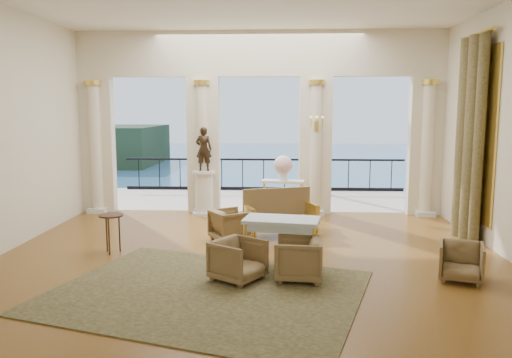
# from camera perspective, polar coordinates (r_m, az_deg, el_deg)

# --- Properties ---
(floor) EXTENTS (9.00, 9.00, 0.00)m
(floor) POSITION_cam_1_polar(r_m,az_deg,el_deg) (9.01, -0.68, -8.82)
(floor) COLOR #472D11
(floor) RESTS_ON ground
(room_walls) EXTENTS (9.00, 9.00, 9.00)m
(room_walls) POSITION_cam_1_polar(r_m,az_deg,el_deg) (7.52, -1.23, 10.06)
(room_walls) COLOR beige
(room_walls) RESTS_ON ground
(arcade) EXTENTS (9.00, 0.56, 4.50)m
(arcade) POSITION_cam_1_polar(r_m,az_deg,el_deg) (12.45, 0.36, 7.86)
(arcade) COLOR beige
(arcade) RESTS_ON ground
(terrace) EXTENTS (10.00, 3.60, 0.10)m
(terrace) POSITION_cam_1_polar(r_m,az_deg,el_deg) (14.67, 0.67, -2.47)
(terrace) COLOR beige
(terrace) RESTS_ON ground
(balustrade) EXTENTS (9.00, 0.06, 1.03)m
(balustrade) POSITION_cam_1_polar(r_m,az_deg,el_deg) (16.17, 0.88, 0.15)
(balustrade) COLOR black
(balustrade) RESTS_ON terrace
(palm_tree) EXTENTS (2.00, 2.00, 4.50)m
(palm_tree) POSITION_cam_1_polar(r_m,az_deg,el_deg) (15.36, 8.50, 13.43)
(palm_tree) COLOR #4C3823
(palm_tree) RESTS_ON terrace
(headland) EXTENTS (22.00, 18.00, 6.00)m
(headland) POSITION_cam_1_polar(r_m,az_deg,el_deg) (84.52, -18.48, 3.73)
(headland) COLOR black
(headland) RESTS_ON sea
(sea) EXTENTS (160.00, 160.00, 0.00)m
(sea) POSITION_cam_1_polar(r_m,az_deg,el_deg) (69.15, 2.29, 0.79)
(sea) COLOR navy
(sea) RESTS_ON ground
(curtain) EXTENTS (0.33, 1.40, 4.09)m
(curtain) POSITION_cam_1_polar(r_m,az_deg,el_deg) (10.81, 23.19, 4.22)
(curtain) COLOR #484223
(curtain) RESTS_ON ground
(window_frame) EXTENTS (0.04, 1.60, 3.40)m
(window_frame) POSITION_cam_1_polar(r_m,az_deg,el_deg) (10.87, 24.14, 4.61)
(window_frame) COLOR gold
(window_frame) RESTS_ON room_walls
(wall_sconce) EXTENTS (0.30, 0.11, 0.33)m
(wall_sconce) POSITION_cam_1_polar(r_m,az_deg,el_deg) (12.16, 6.94, 6.13)
(wall_sconce) COLOR gold
(wall_sconce) RESTS_ON arcade
(rug) EXTENTS (5.07, 4.44, 0.02)m
(rug) POSITION_cam_1_polar(r_m,az_deg,el_deg) (7.37, -5.70, -12.69)
(rug) COLOR #31361A
(rug) RESTS_ON ground
(armchair_a) EXTENTS (0.91, 0.92, 0.70)m
(armchair_a) POSITION_cam_1_polar(r_m,az_deg,el_deg) (7.70, -2.05, -9.05)
(armchair_a) COLOR #4B3A1F
(armchair_a) RESTS_ON ground
(armchair_b) EXTENTS (0.78, 0.76, 0.65)m
(armchair_b) POSITION_cam_1_polar(r_m,az_deg,el_deg) (8.33, 22.40, -8.54)
(armchair_b) COLOR #4B3A1F
(armchair_b) RESTS_ON ground
(armchair_c) EXTENTS (0.71, 0.76, 0.72)m
(armchair_c) POSITION_cam_1_polar(r_m,az_deg,el_deg) (7.75, 4.89, -8.87)
(armchair_c) COLOR #4B3A1F
(armchair_c) RESTS_ON ground
(armchair_d) EXTENTS (0.91, 0.92, 0.70)m
(armchair_d) POSITION_cam_1_polar(r_m,az_deg,el_deg) (9.96, -2.92, -5.12)
(armchair_d) COLOR #4B3A1F
(armchair_d) RESTS_ON ground
(settee) EXTENTS (1.59, 1.08, 0.97)m
(settee) POSITION_cam_1_polar(r_m,az_deg,el_deg) (10.38, 2.70, -3.85)
(settee) COLOR #4B3A1F
(settee) RESTS_ON ground
(game_table) EXTENTS (1.31, 0.86, 0.84)m
(game_table) POSITION_cam_1_polar(r_m,az_deg,el_deg) (8.21, 2.96, -5.10)
(game_table) COLOR silver
(game_table) RESTS_ON ground
(pedestal) EXTENTS (0.60, 0.60, 1.11)m
(pedestal) POSITION_cam_1_polar(r_m,az_deg,el_deg) (12.43, -5.93, -1.68)
(pedestal) COLOR silver
(pedestal) RESTS_ON ground
(statue) EXTENTS (0.40, 0.26, 1.08)m
(statue) POSITION_cam_1_polar(r_m,az_deg,el_deg) (12.30, -6.00, 3.43)
(statue) COLOR black
(statue) RESTS_ON pedestal
(console_table) EXTENTS (1.04, 0.54, 0.94)m
(console_table) POSITION_cam_1_polar(r_m,az_deg,el_deg) (11.81, 3.11, -0.92)
(console_table) COLOR silver
(console_table) RESTS_ON ground
(urn) EXTENTS (0.44, 0.44, 0.59)m
(urn) POSITION_cam_1_polar(r_m,az_deg,el_deg) (11.74, 3.12, 1.47)
(urn) COLOR white
(urn) RESTS_ON console_table
(side_table) EXTENTS (0.44, 0.44, 0.71)m
(side_table) POSITION_cam_1_polar(r_m,az_deg,el_deg) (9.46, -16.22, -4.53)
(side_table) COLOR black
(side_table) RESTS_ON ground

